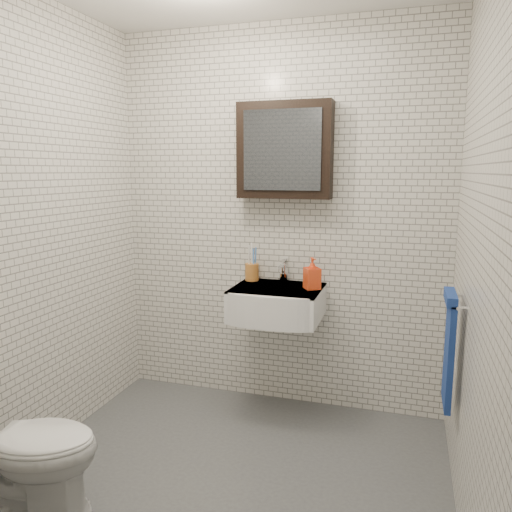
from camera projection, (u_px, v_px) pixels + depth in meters
name	position (u px, v px, depth m)	size (l,w,h in m)	color
ground	(229.00, 480.00, 2.56)	(2.20, 2.00, 0.01)	#474A4E
room_shell	(226.00, 194.00, 2.32)	(2.22, 2.02, 2.51)	silver
washbasin	(276.00, 303.00, 3.11)	(0.55, 0.50, 0.20)	white
faucet	(284.00, 272.00, 3.27)	(0.06, 0.20, 0.15)	silver
mirror_cabinet	(285.00, 151.00, 3.14)	(0.60, 0.15, 0.60)	black
towel_rail	(449.00, 345.00, 2.47)	(0.09, 0.30, 0.58)	silver
toothbrush_cup	(252.00, 271.00, 3.33)	(0.10, 0.10, 0.25)	#AB692A
soap_bottle	(312.00, 273.00, 3.08)	(0.09, 0.09, 0.20)	orange
toilet	(22.00, 446.00, 2.25)	(0.39, 0.68, 0.70)	white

